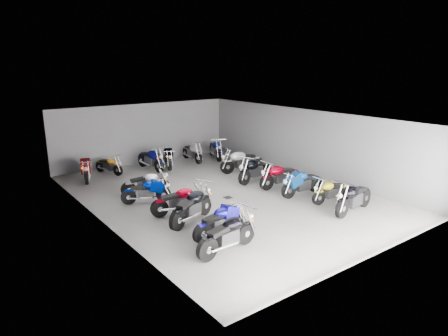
# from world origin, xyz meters

# --- Properties ---
(ground) EXTENTS (14.00, 14.00, 0.00)m
(ground) POSITION_xyz_m (0.00, 0.00, 0.00)
(ground) COLOR #A09D98
(ground) RESTS_ON ground
(wall_back) EXTENTS (10.00, 0.10, 3.20)m
(wall_back) POSITION_xyz_m (0.00, 7.00, 1.60)
(wall_back) COLOR slate
(wall_back) RESTS_ON ground
(wall_left) EXTENTS (0.10, 14.00, 3.20)m
(wall_left) POSITION_xyz_m (-5.00, 0.00, 1.60)
(wall_left) COLOR slate
(wall_left) RESTS_ON ground
(wall_right) EXTENTS (0.10, 14.00, 3.20)m
(wall_right) POSITION_xyz_m (5.00, 0.00, 1.60)
(wall_right) COLOR slate
(wall_right) RESTS_ON ground
(ceiling) EXTENTS (10.00, 14.00, 0.04)m
(ceiling) POSITION_xyz_m (0.00, 0.00, 3.22)
(ceiling) COLOR black
(ceiling) RESTS_ON wall_back
(drain_grate) EXTENTS (0.32, 0.32, 0.01)m
(drain_grate) POSITION_xyz_m (0.00, -0.50, 0.01)
(drain_grate) COLOR black
(drain_grate) RESTS_ON ground
(motorcycle_left_a) EXTENTS (2.23, 0.52, 0.98)m
(motorcycle_left_a) POSITION_xyz_m (-2.88, -4.31, 0.54)
(motorcycle_left_a) COLOR black
(motorcycle_left_a) RESTS_ON ground
(motorcycle_left_b) EXTENTS (2.04, 0.46, 0.90)m
(motorcycle_left_b) POSITION_xyz_m (-2.44, -3.31, 0.49)
(motorcycle_left_b) COLOR black
(motorcycle_left_b) RESTS_ON ground
(motorcycle_left_c) EXTENTS (2.20, 1.03, 1.02)m
(motorcycle_left_c) POSITION_xyz_m (-2.51, -1.81, 0.56)
(motorcycle_left_c) COLOR black
(motorcycle_left_c) RESTS_ON ground
(motorcycle_left_d) EXTENTS (2.08, 0.55, 0.92)m
(motorcycle_left_d) POSITION_xyz_m (-2.47, -0.87, 0.50)
(motorcycle_left_d) COLOR black
(motorcycle_left_d) RESTS_ON ground
(motorcycle_left_e) EXTENTS (1.83, 0.85, 0.85)m
(motorcycle_left_e) POSITION_xyz_m (-2.90, 0.90, 0.46)
(motorcycle_left_e) COLOR black
(motorcycle_left_e) RESTS_ON ground
(motorcycle_left_f) EXTENTS (2.00, 0.58, 0.89)m
(motorcycle_left_f) POSITION_xyz_m (-2.46, 1.85, 0.49)
(motorcycle_left_f) COLOR black
(motorcycle_left_f) RESTS_ON ground
(motorcycle_right_a) EXTENTS (2.35, 0.55, 1.03)m
(motorcycle_right_a) POSITION_xyz_m (2.68, -4.53, 0.56)
(motorcycle_right_a) COLOR black
(motorcycle_right_a) RESTS_ON ground
(motorcycle_right_b) EXTENTS (1.91, 0.43, 0.84)m
(motorcycle_right_b) POSITION_xyz_m (2.92, -3.33, 0.46)
(motorcycle_right_b) COLOR black
(motorcycle_right_b) RESTS_ON ground
(motorcycle_right_c) EXTENTS (2.20, 0.45, 0.97)m
(motorcycle_right_c) POSITION_xyz_m (2.64, -2.08, 0.53)
(motorcycle_right_c) COLOR black
(motorcycle_right_c) RESTS_ON ground
(motorcycle_right_d) EXTENTS (2.23, 0.48, 0.98)m
(motorcycle_right_d) POSITION_xyz_m (2.67, -0.77, 0.53)
(motorcycle_right_d) COLOR black
(motorcycle_right_d) RESTS_ON ground
(motorcycle_right_e) EXTENTS (2.32, 0.67, 1.03)m
(motorcycle_right_e) POSITION_xyz_m (2.41, 0.61, 0.56)
(motorcycle_right_e) COLOR black
(motorcycle_right_e) RESTS_ON ground
(motorcycle_right_f) EXTENTS (2.33, 0.66, 1.03)m
(motorcycle_right_f) POSITION_xyz_m (2.92, 2.22, 0.56)
(motorcycle_right_f) COLOR black
(motorcycle_right_f) RESTS_ON ground
(motorcycle_back_a) EXTENTS (0.84, 2.25, 1.02)m
(motorcycle_back_a) POSITION_xyz_m (-3.75, 5.47, 0.55)
(motorcycle_back_a) COLOR black
(motorcycle_back_a) RESTS_ON ground
(motorcycle_back_b) EXTENTS (0.73, 1.78, 0.81)m
(motorcycle_back_b) POSITION_xyz_m (-2.50, 5.85, 0.44)
(motorcycle_back_b) COLOR black
(motorcycle_back_b) RESTS_ON ground
(motorcycle_back_c) EXTENTS (0.50, 2.31, 1.01)m
(motorcycle_back_c) POSITION_xyz_m (-0.49, 5.33, 0.55)
(motorcycle_back_c) COLOR black
(motorcycle_back_c) RESTS_ON ground
(motorcycle_back_d) EXTENTS (0.94, 2.14, 0.98)m
(motorcycle_back_d) POSITION_xyz_m (0.44, 5.30, 0.54)
(motorcycle_back_d) COLOR black
(motorcycle_back_d) RESTS_ON ground
(motorcycle_back_e) EXTENTS (0.49, 2.18, 0.96)m
(motorcycle_back_e) POSITION_xyz_m (2.18, 5.61, 0.52)
(motorcycle_back_e) COLOR black
(motorcycle_back_e) RESTS_ON ground
(motorcycle_back_f) EXTENTS (0.98, 2.17, 1.00)m
(motorcycle_back_f) POSITION_xyz_m (3.58, 5.38, 0.55)
(motorcycle_back_f) COLOR black
(motorcycle_back_f) RESTS_ON ground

